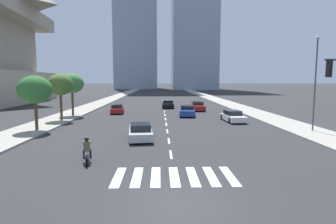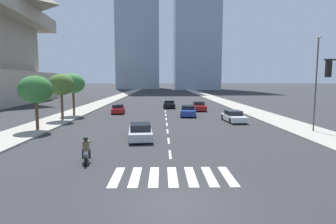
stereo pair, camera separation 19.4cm
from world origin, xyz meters
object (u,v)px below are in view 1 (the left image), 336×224
object	(u,v)px
motorcycle_lead	(87,152)
sedan_white_0	(233,116)
sedan_black_3	(168,104)
street_tree_third	(72,84)
street_lamp_east	(316,77)
street_tree_nearest	(35,90)
sedan_blue_4	(187,111)
sedan_red_2	(117,109)
sedan_red_1	(198,106)
street_tree_second	(60,85)
sedan_silver_5	(140,132)

from	to	relation	value
motorcycle_lead	sedan_white_0	size ratio (longest dim) A/B	0.48
sedan_black_3	street_tree_third	bearing A→B (deg)	-49.63
motorcycle_lead	street_lamp_east	bearing A→B (deg)	-76.42
sedan_white_0	street_tree_nearest	xyz separation A→B (m)	(-19.46, -5.44, 3.21)
street_tree_nearest	street_tree_third	distance (m)	10.63
sedan_black_3	sedan_blue_4	world-z (taller)	sedan_blue_4
sedan_red_2	sedan_blue_4	bearing A→B (deg)	-114.19
sedan_white_0	sedan_red_1	xyz separation A→B (m)	(-2.39, 11.77, 0.04)
sedan_white_0	street_tree_third	world-z (taller)	street_tree_third
sedan_blue_4	street_lamp_east	world-z (taller)	street_lamp_east
street_lamp_east	sedan_red_2	bearing A→B (deg)	142.45
street_tree_second	sedan_blue_4	bearing A→B (deg)	15.99
sedan_red_1	street_tree_nearest	size ratio (longest dim) A/B	0.94
sedan_silver_5	sedan_red_1	bearing A→B (deg)	-24.84
sedan_white_0	sedan_silver_5	world-z (taller)	same
street_lamp_east	street_tree_second	size ratio (longest dim) A/B	1.58
sedan_black_3	street_tree_nearest	bearing A→B (deg)	-30.74
sedan_red_1	sedan_black_3	distance (m)	6.17
sedan_blue_4	motorcycle_lead	bearing A→B (deg)	-14.72
sedan_white_0	sedan_red_2	bearing A→B (deg)	-125.00
sedan_red_1	street_tree_nearest	bearing A→B (deg)	-44.66
sedan_white_0	sedan_blue_4	world-z (taller)	sedan_blue_4
motorcycle_lead	sedan_red_2	bearing A→B (deg)	-7.72
street_tree_nearest	street_tree_second	size ratio (longest dim) A/B	0.94
motorcycle_lead	sedan_red_2	world-z (taller)	motorcycle_lead
sedan_black_3	sedan_silver_5	bearing A→B (deg)	-6.98
street_tree_nearest	street_tree_third	xyz separation A→B (m)	(0.00, 10.62, 0.43)
sedan_white_0	street_tree_nearest	distance (m)	20.46
sedan_white_0	sedan_black_3	size ratio (longest dim) A/B	0.98
street_tree_third	sedan_red_2	bearing A→B (deg)	32.78
sedan_black_3	sedan_silver_5	world-z (taller)	sedan_black_3
sedan_red_1	street_lamp_east	distance (m)	20.44
sedan_silver_5	street_tree_nearest	world-z (taller)	street_tree_nearest
sedan_black_3	sedan_silver_5	size ratio (longest dim) A/B	0.97
motorcycle_lead	sedan_silver_5	size ratio (longest dim) A/B	0.46
sedan_red_2	street_lamp_east	distance (m)	25.23
sedan_white_0	street_lamp_east	world-z (taller)	street_lamp_east
sedan_red_2	street_tree_nearest	bearing A→B (deg)	154.22
sedan_blue_4	sedan_white_0	bearing A→B (deg)	47.41
sedan_red_1	street_tree_nearest	distance (m)	24.44
sedan_blue_4	street_tree_nearest	world-z (taller)	street_tree_nearest
sedan_red_1	street_tree_third	size ratio (longest dim) A/B	0.86
street_tree_second	sedan_white_0	bearing A→B (deg)	-2.94
sedan_blue_4	street_tree_nearest	distance (m)	18.55
sedan_red_2	street_lamp_east	xyz separation A→B (m)	(19.71, -15.15, 4.31)
sedan_red_1	street_tree_nearest	xyz separation A→B (m)	(-17.07, -17.21, 3.17)
street_tree_third	street_tree_second	bearing A→B (deg)	-90.00
sedan_red_1	sedan_silver_5	size ratio (longest dim) A/B	0.99
sedan_red_2	sedan_blue_4	world-z (taller)	sedan_blue_4
sedan_red_2	sedan_silver_5	size ratio (longest dim) A/B	0.94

